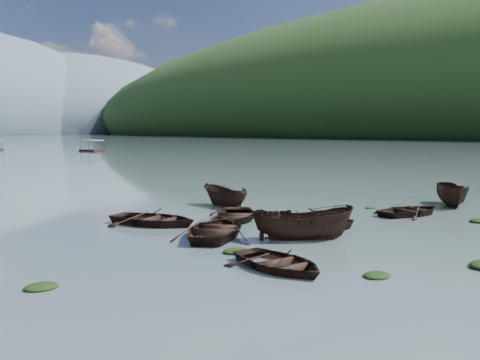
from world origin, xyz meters
TOP-DOWN VIEW (x-y plane):
  - ground_plane at (0.00, 0.00)m, footprint 2400.00×2400.00m
  - haze_mtn_d at (320.00, 900.00)m, footprint 520.00×520.00m
  - rowboat_0 at (-6.06, 2.29)m, footprint 3.10×4.17m
  - rowboat_1 at (-4.37, 8.19)m, footprint 6.04×5.95m
  - rowboat_2 at (-1.93, 5.21)m, footprint 4.53×3.87m
  - rowboat_3 at (0.66, 7.76)m, footprint 4.63×5.61m
  - rowboat_4 at (7.73, 6.30)m, footprint 4.59×3.52m
  - rowboat_5 at (12.93, 6.80)m, footprint 4.35×4.11m
  - rowboat_6 at (-5.12, 12.55)m, footprint 5.06×5.68m
  - rowboat_7 at (-1.00, 11.14)m, footprint 5.35×5.46m
  - rowboat_8 at (1.50, 15.44)m, footprint 1.63×4.02m
  - weed_clump_0 at (-4.26, -0.42)m, footprint 0.97×0.79m
  - weed_clump_1 at (-5.69, 5.14)m, footprint 1.08×0.86m
  - weed_clump_3 at (8.01, 9.27)m, footprint 0.78×0.66m
  - weed_clump_5 at (-13.17, 5.06)m, footprint 1.04×0.84m
  - weed_clump_6 at (0.41, 10.79)m, footprint 1.00×0.84m
  - weed_clump_7 at (9.27, 7.67)m, footprint 1.21×0.97m
  - pontoon_right at (30.89, 104.40)m, footprint 3.61×6.81m

SIDE VIEW (x-z plane):
  - ground_plane at x=0.00m, z-range 0.00..0.00m
  - haze_mtn_d at x=320.00m, z-range -110.00..110.00m
  - rowboat_0 at x=-6.06m, z-range -0.42..0.42m
  - rowboat_1 at x=-4.37m, z-range -0.51..0.51m
  - rowboat_2 at x=-1.93m, z-range -0.85..0.85m
  - rowboat_3 at x=0.66m, z-range -0.50..0.50m
  - rowboat_4 at x=7.73m, z-range -0.44..0.44m
  - rowboat_5 at x=12.93m, z-range -0.84..0.84m
  - rowboat_6 at x=-5.12m, z-range -0.49..0.49m
  - rowboat_7 at x=-1.00m, z-range -0.46..0.46m
  - rowboat_8 at x=1.50m, z-range -0.77..0.77m
  - weed_clump_0 at x=-4.26m, z-range -0.11..0.11m
  - weed_clump_1 at x=-5.69m, z-range -0.12..0.12m
  - weed_clump_3 at x=8.01m, z-range -0.09..0.09m
  - weed_clump_5 at x=-13.17m, z-range -0.11..0.11m
  - weed_clump_6 at x=0.41m, z-range -0.10..0.10m
  - weed_clump_7 at x=9.27m, z-range -0.13..0.13m
  - pontoon_right at x=30.89m, z-range -1.24..1.24m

